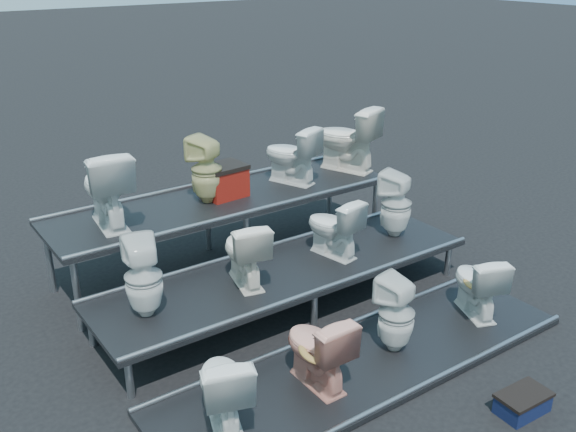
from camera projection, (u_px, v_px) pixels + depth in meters
ground at (287, 307)px, 6.96m from camera, size 80.00×80.00×0.00m
tier_front at (367, 363)px, 5.96m from camera, size 4.20×1.20×0.06m
tier_mid at (287, 288)px, 6.87m from camera, size 4.20×1.20×0.46m
tier_back at (226, 231)px, 7.78m from camera, size 4.20×1.20×0.86m
toilet_0 at (223, 387)px, 5.01m from camera, size 0.61×0.80×0.72m
toilet_1 at (317, 349)px, 5.50m from camera, size 0.40×0.70×0.71m
toilet_2 at (396, 314)px, 5.98m from camera, size 0.40×0.41×0.76m
toilet_3 at (477, 284)px, 6.60m from camera, size 0.61×0.77×0.69m
toilet_4 at (143, 277)px, 5.80m from camera, size 0.42×0.42×0.77m
toilet_5 at (245, 252)px, 6.38m from camera, size 0.53×0.75×0.69m
toilet_6 at (333, 227)px, 6.98m from camera, size 0.49×0.71×0.67m
toilet_7 at (396, 204)px, 7.45m from camera, size 0.46×0.47×0.78m
toilet_8 at (106, 188)px, 6.71m from camera, size 0.56×0.87×0.84m
toilet_9 at (206, 170)px, 7.34m from camera, size 0.47×0.47×0.78m
toilet_10 at (291, 155)px, 7.98m from camera, size 0.64×0.81×0.73m
toilet_11 at (346, 138)px, 8.43m from camera, size 0.75×0.96×0.86m
red_crate at (224, 183)px, 7.60m from camera, size 0.50×0.42×0.34m
step_stool at (522, 404)px, 5.35m from camera, size 0.45×0.28×0.16m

